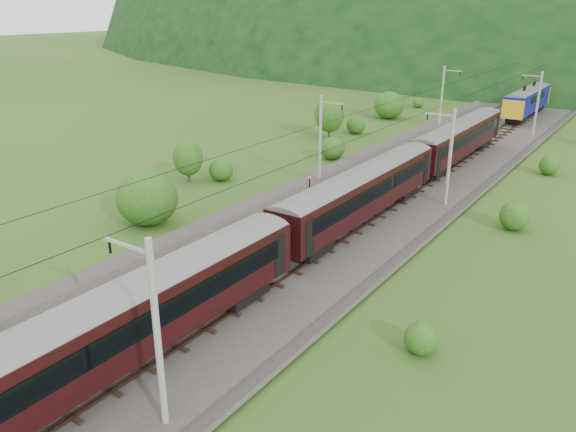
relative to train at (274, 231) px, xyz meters
The scene contains 14 objects.
ground 13.42m from the train, 100.65° to the right, with size 600.00×600.00×0.00m, color #264B17.
railbed 4.89m from the train, 130.94° to the right, with size 14.00×220.00×0.30m, color #38332D.
track_left 6.31m from the train, 150.04° to the right, with size 2.40×220.00×0.27m.
track_right 4.09m from the train, 90.00° to the right, with size 2.40×220.00×0.27m.
catenary_left 21.07m from the train, 113.90° to the left, with size 2.54×192.28×8.00m.
catenary_right 19.62m from the train, 79.05° to the left, with size 2.54×192.28×8.00m.
overhead_wires 5.21m from the train, 130.94° to the right, with size 4.83×198.00×0.03m.
mountain_ridge 312.24m from the train, 113.08° to the left, with size 336.00×280.00×132.00m, color black.
train is the anchor object (origin of this frame).
hazard_post_near 53.63m from the train, 92.61° to the left, with size 0.16×0.16×1.54m, color red.
hazard_post_far 53.73m from the train, 92.39° to the left, with size 0.18×0.18×1.66m, color red.
signal 15.86m from the train, 114.77° to the left, with size 0.21×0.21×1.88m.
vegetation_left 16.56m from the train, 169.01° to the left, with size 11.10×144.36×5.82m.
vegetation_right 13.03m from the train, 37.88° to the right, with size 6.99×104.32×3.10m.
Camera 1 is at (20.54, -12.15, 15.96)m, focal length 35.00 mm.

